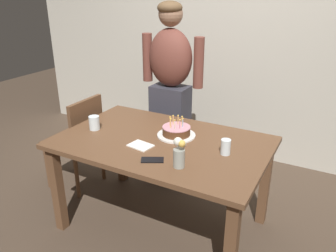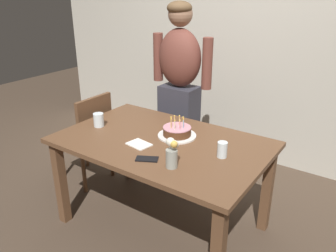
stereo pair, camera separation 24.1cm
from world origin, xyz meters
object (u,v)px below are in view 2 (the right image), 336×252
object	(u,v)px
water_glass_near	(99,120)
flower_vase	(172,153)
napkin_stack	(139,144)
water_glass_far	(222,150)
person_man_bearded	(179,91)
birthday_cake	(177,132)
dining_chair	(89,132)
cell_phone	(147,159)

from	to	relation	value
water_glass_near	flower_vase	bearing A→B (deg)	-14.32
flower_vase	napkin_stack	bearing A→B (deg)	160.32
water_glass_far	person_man_bearded	distance (m)	1.07
birthday_cake	flower_vase	distance (m)	0.47
water_glass_far	napkin_stack	bearing A→B (deg)	-163.43
water_glass_near	napkin_stack	distance (m)	0.49
dining_chair	flower_vase	bearing A→B (deg)	70.59
water_glass_far	water_glass_near	bearing A→B (deg)	-175.49
birthday_cake	flower_vase	size ratio (longest dim) A/B	1.45
birthday_cake	water_glass_near	bearing A→B (deg)	-163.10
water_glass_near	person_man_bearded	bearing A→B (deg)	73.10
cell_phone	dining_chair	size ratio (longest dim) A/B	0.17
napkin_stack	flower_vase	xyz separation A→B (m)	(0.37, -0.13, 0.10)
cell_phone	flower_vase	xyz separation A→B (m)	(0.19, 0.01, 0.10)
birthday_cake	napkin_stack	bearing A→B (deg)	-117.22
cell_phone	person_man_bearded	world-z (taller)	person_man_bearded
cell_phone	flower_vase	world-z (taller)	flower_vase
water_glass_far	napkin_stack	world-z (taller)	water_glass_far
water_glass_near	flower_vase	distance (m)	0.87
dining_chair	person_man_bearded	bearing A→B (deg)	133.29
cell_phone	napkin_stack	size ratio (longest dim) A/B	0.89
napkin_stack	dining_chair	world-z (taller)	dining_chair
water_glass_far	dining_chair	distance (m)	1.44
cell_phone	flower_vase	distance (m)	0.21
water_glass_far	birthday_cake	bearing A→B (deg)	165.79
napkin_stack	dining_chair	bearing A→B (deg)	160.70
birthday_cake	person_man_bearded	size ratio (longest dim) A/B	0.17
birthday_cake	person_man_bearded	world-z (taller)	person_man_bearded
flower_vase	birthday_cake	bearing A→B (deg)	119.31
water_glass_far	cell_phone	size ratio (longest dim) A/B	0.73
napkin_stack	dining_chair	size ratio (longest dim) A/B	0.19
water_glass_far	person_man_bearded	bearing A→B (deg)	137.84
flower_vase	dining_chair	bearing A→B (deg)	160.59
birthday_cake	napkin_stack	world-z (taller)	birthday_cake
cell_phone	water_glass_near	bearing A→B (deg)	133.17
cell_phone	dining_chair	distance (m)	1.15
person_man_bearded	birthday_cake	bearing A→B (deg)	121.47
person_man_bearded	dining_chair	bearing A→B (deg)	43.29
water_glass_far	person_man_bearded	xyz separation A→B (m)	(-0.79, 0.72, 0.08)
birthday_cake	water_glass_near	xyz separation A→B (m)	(-0.62, -0.19, 0.02)
napkin_stack	cell_phone	bearing A→B (deg)	-38.10
birthday_cake	napkin_stack	distance (m)	0.31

